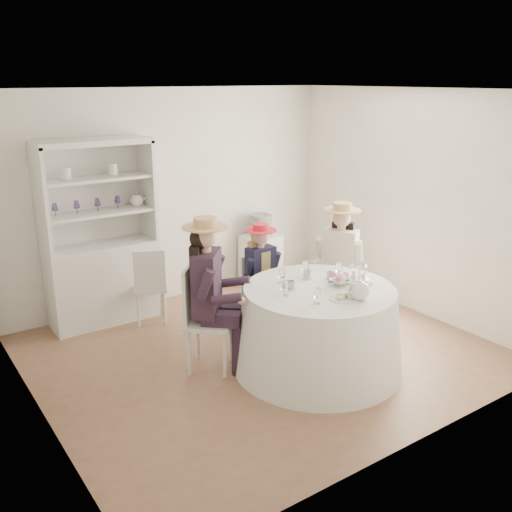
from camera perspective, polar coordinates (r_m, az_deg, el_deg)
ground at (r=6.19m, az=0.53°, el=-9.54°), size 4.50×4.50×0.00m
ceiling at (r=5.52m, az=0.61°, el=16.30°), size 4.50×4.50×0.00m
wall_back at (r=7.39m, az=-8.45°, el=5.87°), size 4.50×0.00×4.50m
wall_front at (r=4.31m, az=16.11°, el=-3.10°), size 4.50×0.00×4.50m
wall_left at (r=4.83m, az=-21.81°, el=-1.45°), size 0.00×4.50×4.50m
wall_right at (r=7.21m, az=15.41°, el=5.14°), size 0.00×4.50×4.50m
tea_table at (r=5.74m, az=6.24°, el=-7.24°), size 1.69×1.69×0.85m
hutch at (r=6.94m, az=-15.16°, el=-0.31°), size 1.28×0.48×2.16m
side_table at (r=8.04m, az=0.49°, el=-0.36°), size 0.53×0.53×0.70m
hatbox at (r=7.90m, az=0.50°, el=3.11°), size 0.35×0.35×0.30m
guest_left at (r=5.54m, az=-4.66°, el=-3.02°), size 0.66×0.66×1.56m
guest_mid at (r=6.45m, az=0.57°, el=-1.53°), size 0.46×0.48×1.26m
guest_right at (r=6.57m, az=8.33°, el=-0.25°), size 0.63×0.58×1.48m
spare_chair at (r=6.80m, az=-10.55°, el=-2.74°), size 0.50×0.50×0.93m
teacup_a at (r=5.52m, az=3.46°, el=-2.94°), size 0.10×0.10×0.07m
teacup_b at (r=5.81m, az=5.16°, el=-1.95°), size 0.10×0.10×0.07m
teacup_c at (r=5.82m, az=7.49°, el=-1.99°), size 0.11×0.11×0.07m
flower_bowl at (r=5.69m, az=8.39°, el=-2.60°), size 0.21×0.21×0.05m
flower_arrangement at (r=5.62m, az=8.43°, el=-2.27°), size 0.16×0.17×0.06m
table_teapot at (r=5.33m, az=10.28°, el=-3.43°), size 0.26×0.19×0.20m
sandwich_plate at (r=5.33m, az=8.77°, el=-4.11°), size 0.27×0.27×0.06m
cupcake_stand at (r=5.85m, az=10.25°, el=-1.62°), size 0.21×0.21×0.20m
stemware_set at (r=5.55m, az=6.41°, el=-2.50°), size 0.85×0.85×0.15m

